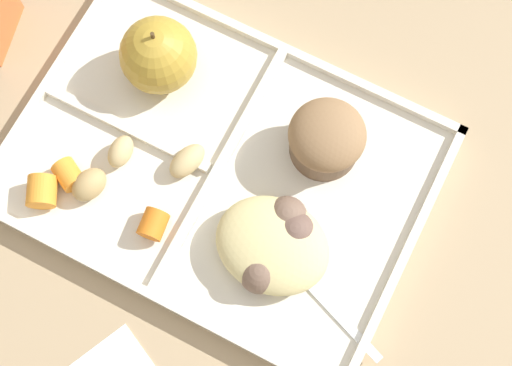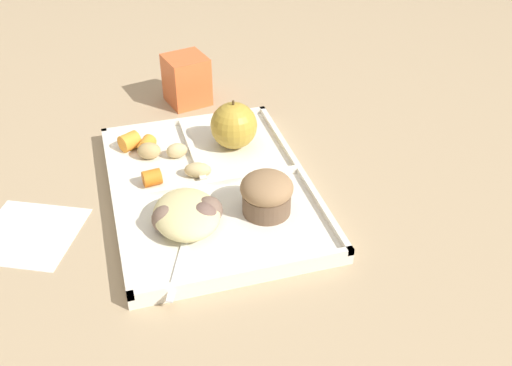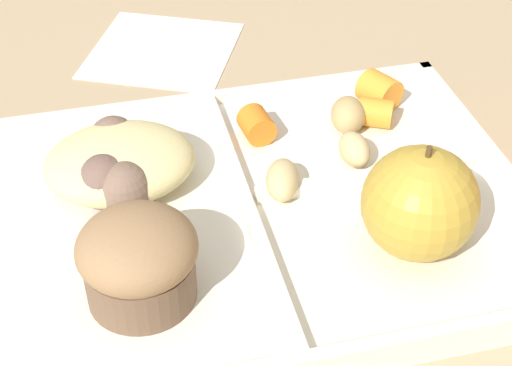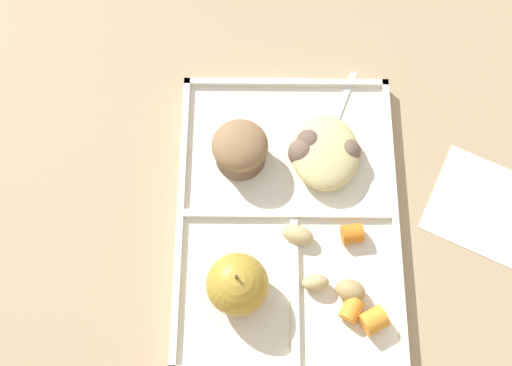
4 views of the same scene
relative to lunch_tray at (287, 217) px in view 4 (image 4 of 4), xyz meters
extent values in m
plane|color=tan|center=(0.00, 0.00, -0.01)|extent=(6.00, 6.00, 0.00)
cube|color=silver|center=(0.00, 0.00, 0.00)|extent=(0.38, 0.28, 0.01)
cube|color=silver|center=(0.00, -0.13, 0.01)|extent=(0.38, 0.01, 0.01)
cube|color=silver|center=(0.00, 0.13, 0.01)|extent=(0.38, 0.01, 0.01)
cube|color=silver|center=(0.19, 0.00, 0.01)|extent=(0.01, 0.28, 0.01)
cube|color=silver|center=(0.00, 0.00, 0.01)|extent=(0.01, 0.26, 0.01)
cube|color=silver|center=(-0.09, -0.01, 0.01)|extent=(0.17, 0.01, 0.01)
sphere|color=#B79333|center=(-0.09, 0.06, 0.04)|extent=(0.07, 0.07, 0.07)
cylinder|color=#4C381E|center=(-0.09, 0.06, 0.08)|extent=(0.00, 0.00, 0.01)
cylinder|color=brown|center=(0.08, 0.06, 0.02)|extent=(0.06, 0.06, 0.03)
ellipsoid|color=#93704C|center=(0.08, 0.06, 0.05)|extent=(0.07, 0.07, 0.04)
cylinder|color=orange|center=(-0.12, -0.07, 0.02)|extent=(0.03, 0.03, 0.02)
cylinder|color=orange|center=(-0.13, -0.10, 0.02)|extent=(0.04, 0.04, 0.03)
cylinder|color=orange|center=(-0.03, -0.08, 0.02)|extent=(0.03, 0.03, 0.02)
ellipsoid|color=tan|center=(-0.10, -0.07, 0.02)|extent=(0.03, 0.04, 0.03)
ellipsoid|color=tan|center=(-0.09, -0.03, 0.02)|extent=(0.02, 0.03, 0.02)
ellipsoid|color=tan|center=(-0.03, -0.01, 0.02)|extent=(0.03, 0.04, 0.02)
ellipsoid|color=beige|center=(0.08, -0.05, 0.03)|extent=(0.10, 0.09, 0.04)
sphere|color=brown|center=(0.09, -0.03, 0.03)|extent=(0.04, 0.04, 0.04)
sphere|color=#755B4C|center=(0.08, -0.02, 0.02)|extent=(0.04, 0.04, 0.04)
sphere|color=#755B4C|center=(0.08, -0.08, 0.02)|extent=(0.04, 0.04, 0.04)
sphere|color=#755B4C|center=(0.08, -0.07, 0.02)|extent=(0.03, 0.03, 0.03)
cube|color=white|center=(0.16, -0.07, 0.01)|extent=(0.10, 0.04, 0.00)
cube|color=white|center=(0.09, -0.05, 0.01)|extent=(0.04, 0.03, 0.00)
cylinder|color=white|center=(0.07, -0.03, 0.01)|extent=(0.02, 0.01, 0.00)
cylinder|color=white|center=(0.07, -0.04, 0.01)|extent=(0.02, 0.01, 0.00)
cylinder|color=white|center=(0.06, -0.05, 0.01)|extent=(0.02, 0.01, 0.00)
cube|color=white|center=(0.02, -0.25, -0.01)|extent=(0.17, 0.17, 0.00)
camera|label=1|loc=(0.12, -0.17, 0.66)|focal=51.47mm
camera|label=2|loc=(0.67, -0.13, 0.50)|focal=41.47mm
camera|label=3|loc=(0.09, 0.39, 0.36)|focal=55.10mm
camera|label=4|loc=(-0.24, 0.04, 0.75)|focal=43.81mm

